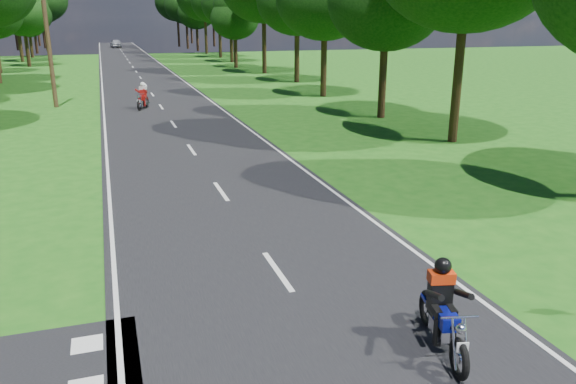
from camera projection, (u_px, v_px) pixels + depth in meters
name	position (u px, v px, depth m)	size (l,w,h in m)	color
ground	(310.00, 318.00, 10.08)	(160.00, 160.00, 0.00)	#1A5814
main_road	(136.00, 72.00, 55.48)	(7.00, 140.00, 0.02)	black
road_markings	(136.00, 73.00, 53.74)	(7.40, 140.00, 0.01)	silver
telegraph_pole	(48.00, 37.00, 32.53)	(1.20, 0.26, 8.00)	#382616
rider_near_blue	(444.00, 307.00, 8.89)	(0.61, 1.82, 1.52)	#0D1591
rider_far_red	(142.00, 96.00, 32.82)	(0.61, 1.84, 1.53)	#B7110E
distant_car	(116.00, 43.00, 99.36)	(1.71, 4.25, 1.45)	#AFB1B7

